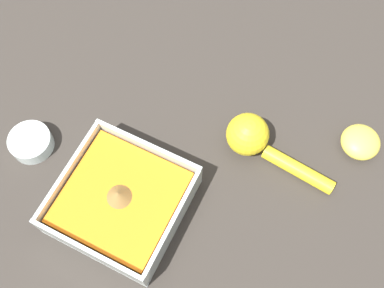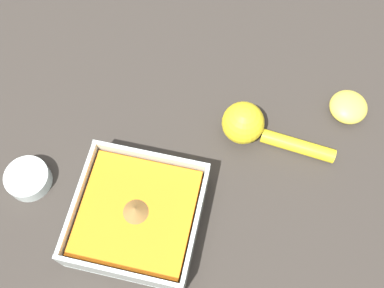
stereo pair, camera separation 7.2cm
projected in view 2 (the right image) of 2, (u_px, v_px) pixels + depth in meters
name	position (u px, v px, depth m)	size (l,w,h in m)	color
ground_plane	(145.00, 200.00, 0.71)	(4.00, 4.00, 0.00)	#332D28
square_dish	(138.00, 216.00, 0.67)	(0.18, 0.18, 0.07)	silver
spice_bowl	(28.00, 179.00, 0.71)	(0.07, 0.07, 0.03)	silver
lemon_squeezer	(252.00, 127.00, 0.73)	(0.19, 0.07, 0.07)	yellow
lemon_half	(348.00, 107.00, 0.76)	(0.06, 0.06, 0.04)	#EFDB4C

